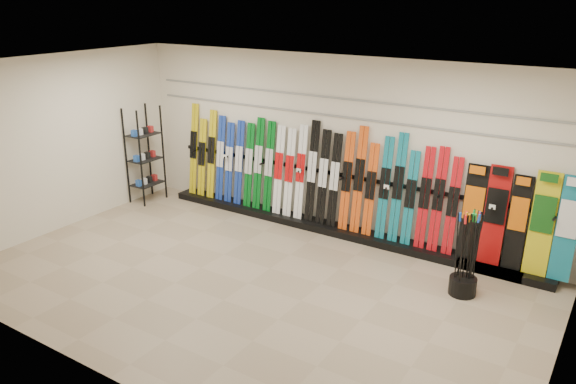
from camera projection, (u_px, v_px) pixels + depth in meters
The scene contains 13 objects.
floor at pixel (248, 283), 8.03m from camera, with size 8.00×8.00×0.00m, color gray.
back_wall at pixel (334, 145), 9.52m from camera, with size 8.00×8.00×0.00m, color beige.
left_wall at pixel (58, 144), 9.57m from camera, with size 5.00×5.00×0.00m, color beige.
right_wall at pixel (573, 255), 5.49m from camera, with size 5.00×5.00×0.00m, color beige.
ceiling at pixel (243, 71), 7.03m from camera, with size 8.00×8.00×0.00m, color silver.
ski_rack_base at pixel (337, 230), 9.71m from camera, with size 8.00×0.40×0.12m, color black.
skis at pixel (306, 174), 9.81m from camera, with size 5.37×0.25×1.78m.
snowboards at pixel (517, 220), 8.04m from camera, with size 1.58×0.23×1.49m.
accessory_rack at pixel (145, 155), 10.98m from camera, with size 0.40×0.60×1.89m, color black.
pole_bin at pixel (462, 286), 7.71m from camera, with size 0.37×0.37×0.25m, color black.
ski_poles at pixel (468, 253), 7.57m from camera, with size 0.32×0.33×1.18m.
slatwall_rail_0 at pixel (334, 116), 9.33m from camera, with size 7.60×0.02×0.03m, color gray.
slatwall_rail_1 at pixel (335, 98), 9.23m from camera, with size 7.60×0.02×0.03m, color gray.
Camera 1 is at (4.34, -5.70, 3.91)m, focal length 35.00 mm.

